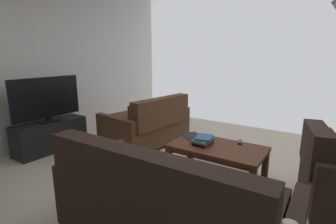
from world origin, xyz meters
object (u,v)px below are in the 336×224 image
at_px(book_stack, 203,140).
at_px(loveseat_near, 148,124).
at_px(loose_magazine, 192,136).
at_px(flat_tv, 47,99).
at_px(tv_remote, 240,142).
at_px(sofa_main, 166,204).
at_px(coffee_table, 217,151).
at_px(tv_stand, 50,136).

bearing_deg(book_stack, loveseat_near, -22.19).
height_order(book_stack, loose_magazine, book_stack).
relative_size(flat_tv, tv_remote, 6.68).
xyz_separation_m(sofa_main, coffee_table, (0.13, -1.32, -0.02)).
height_order(tv_remote, loose_magazine, tv_remote).
relative_size(sofa_main, loose_magazine, 6.48).
xyz_separation_m(coffee_table, flat_tv, (2.61, 0.60, 0.49)).
relative_size(coffee_table, tv_stand, 1.02).
relative_size(tv_stand, flat_tv, 1.01).
bearing_deg(sofa_main, tv_remote, -92.27).
bearing_deg(loose_magazine, sofa_main, -121.57).
height_order(sofa_main, coffee_table, sofa_main).
bearing_deg(book_stack, loose_magazine, -36.65).
height_order(coffee_table, tv_stand, tv_stand).
height_order(loveseat_near, book_stack, loveseat_near).
bearing_deg(coffee_table, loose_magazine, -20.73).
height_order(flat_tv, tv_remote, flat_tv).
xyz_separation_m(tv_stand, tv_remote, (-2.80, -0.87, 0.19)).
xyz_separation_m(sofa_main, tv_remote, (-0.06, -1.59, 0.05)).
bearing_deg(sofa_main, tv_stand, -14.61).
bearing_deg(loveseat_near, coffee_table, 161.28).
bearing_deg(tv_remote, coffee_table, 53.49).
relative_size(coffee_table, tv_remote, 6.87).
bearing_deg(loose_magazine, flat_tv, 146.83).
distance_m(coffee_table, tv_stand, 2.68).
height_order(sofa_main, tv_stand, sofa_main).
bearing_deg(coffee_table, loveseat_near, -18.72).
bearing_deg(tv_remote, loose_magazine, 8.82).
height_order(flat_tv, book_stack, flat_tv).
height_order(loveseat_near, tv_stand, loveseat_near).
xyz_separation_m(flat_tv, book_stack, (-2.43, -0.57, -0.38)).
height_order(sofa_main, tv_remote, sofa_main).
bearing_deg(loose_magazine, tv_remote, -43.90).
bearing_deg(flat_tv, loose_magazine, -160.45).
height_order(sofa_main, loveseat_near, sofa_main).
relative_size(tv_stand, book_stack, 3.67).
distance_m(tv_stand, tv_remote, 2.94).
xyz_separation_m(loveseat_near, tv_remote, (-1.67, 0.23, 0.08)).
bearing_deg(sofa_main, coffee_table, -84.21).
bearing_deg(tv_stand, coffee_table, -166.95).
xyz_separation_m(flat_tv, loose_magazine, (-2.17, -0.77, -0.42)).
height_order(sofa_main, book_stack, sofa_main).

